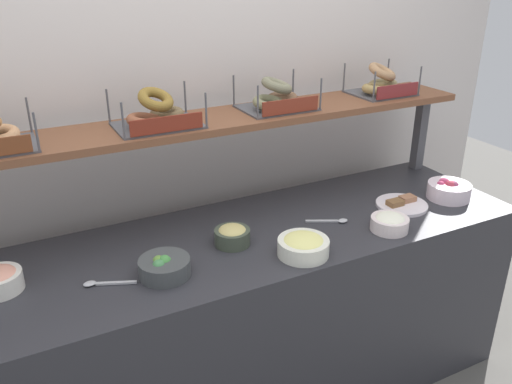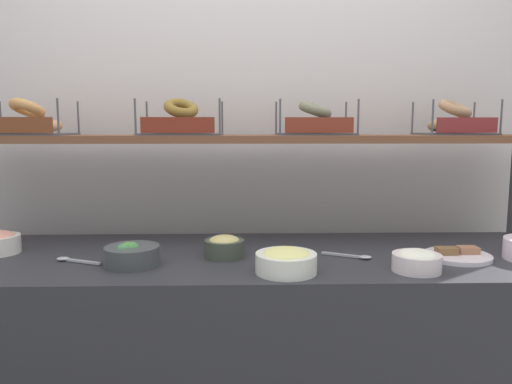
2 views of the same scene
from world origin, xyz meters
name	(u,v)px [view 2 (image 2 of 2)]	position (x,y,z in m)	size (l,w,h in m)	color
back_wall	(248,151)	(0.00, 0.55, 1.20)	(3.59, 0.06, 2.40)	silver
deli_counter	(250,364)	(0.00, 0.00, 0.42)	(2.39, 0.70, 0.85)	#2D2D33
upper_shelf	(249,139)	(0.00, 0.27, 1.26)	(2.35, 0.32, 0.03)	brown
bowl_cream_cheese	(417,260)	(0.54, -0.22, 0.89)	(0.16, 0.16, 0.07)	white
bowl_hummus	(224,246)	(-0.09, -0.03, 0.89)	(0.14, 0.14, 0.08)	#414A3B
bowl_veggie_mix	(132,255)	(-0.40, -0.13, 0.89)	(0.18, 0.18, 0.08)	#434748
bowl_egg_salad	(286,261)	(0.11, -0.23, 0.89)	(0.20, 0.20, 0.08)	white
serving_plate_white	(457,255)	(0.74, -0.07, 0.86)	(0.23, 0.23, 0.04)	white
serving_spoon_near_plate	(354,256)	(0.37, -0.06, 0.86)	(0.17, 0.09, 0.01)	#B7B7BC
serving_spoon_by_edge	(72,260)	(-0.62, -0.09, 0.86)	(0.17, 0.08, 0.01)	#B7B7BC
bagel_basket_sesame	(27,123)	(-0.89, 0.25, 1.33)	(0.33, 0.25, 0.15)	#4C4C51
bagel_basket_cinnamon_raisin	(181,123)	(-0.27, 0.25, 1.33)	(0.33, 0.24, 0.16)	#4C4C51
bagel_basket_poppy	(314,123)	(0.27, 0.27, 1.33)	(0.31, 0.25, 0.14)	#4C4C51
bagel_basket_everything	(454,123)	(0.85, 0.28, 1.33)	(0.29, 0.26, 0.15)	#4C4C51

